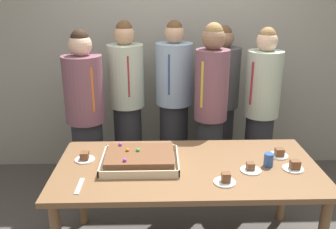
{
  "coord_description": "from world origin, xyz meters",
  "views": [
    {
      "loc": [
        -0.21,
        -2.37,
        1.99
      ],
      "look_at": [
        -0.14,
        0.15,
        1.1
      ],
      "focal_mm": 38.47,
      "sensor_mm": 36.0,
      "label": 1
    }
  ],
  "objects_px": {
    "plated_slice_center_front": "(279,154)",
    "plated_slice_near_right": "(294,167)",
    "sheet_cake": "(140,159)",
    "person_left_edge_reaching": "(86,116)",
    "cake_server_utensil": "(80,186)",
    "person_far_right_suit": "(211,111)",
    "person_back_corner": "(221,103)",
    "plated_slice_far_left": "(225,180)",
    "drink_cup_nearest": "(269,160)",
    "person_green_shirt_behind": "(174,103)",
    "party_table": "(187,175)",
    "plated_slice_far_right": "(251,169)",
    "plated_slice_near_left": "(85,158)",
    "person_striped_tie_right": "(261,111)",
    "person_serving_front": "(127,105)"
  },
  "relations": [
    {
      "from": "plated_slice_center_front",
      "to": "plated_slice_near_right",
      "type": "bearing_deg",
      "value": -79.5
    },
    {
      "from": "sheet_cake",
      "to": "person_left_edge_reaching",
      "type": "bearing_deg",
      "value": 124.14
    },
    {
      "from": "sheet_cake",
      "to": "cake_server_utensil",
      "type": "bearing_deg",
      "value": -142.03
    },
    {
      "from": "sheet_cake",
      "to": "person_far_right_suit",
      "type": "bearing_deg",
      "value": 50.51
    },
    {
      "from": "person_back_corner",
      "to": "plated_slice_far_left",
      "type": "bearing_deg",
      "value": 25.63
    },
    {
      "from": "drink_cup_nearest",
      "to": "person_far_right_suit",
      "type": "height_order",
      "value": "person_far_right_suit"
    },
    {
      "from": "person_left_edge_reaching",
      "to": "person_back_corner",
      "type": "height_order",
      "value": "person_left_edge_reaching"
    },
    {
      "from": "plated_slice_center_front",
      "to": "person_back_corner",
      "type": "bearing_deg",
      "value": 104.49
    },
    {
      "from": "person_back_corner",
      "to": "plated_slice_center_front",
      "type": "bearing_deg",
      "value": 48.3
    },
    {
      "from": "sheet_cake",
      "to": "person_green_shirt_behind",
      "type": "xyz_separation_m",
      "value": [
        0.3,
        1.1,
        0.08
      ]
    },
    {
      "from": "party_table",
      "to": "cake_server_utensil",
      "type": "bearing_deg",
      "value": -159.52
    },
    {
      "from": "person_green_shirt_behind",
      "to": "plated_slice_center_front",
      "type": "bearing_deg",
      "value": 53.16
    },
    {
      "from": "sheet_cake",
      "to": "person_far_right_suit",
      "type": "relative_size",
      "value": 0.33
    },
    {
      "from": "plated_slice_far_right",
      "to": "plated_slice_near_left",
      "type": "bearing_deg",
      "value": 170.61
    },
    {
      "from": "cake_server_utensil",
      "to": "drink_cup_nearest",
      "type": "bearing_deg",
      "value": 10.87
    },
    {
      "from": "party_table",
      "to": "plated_slice_far_right",
      "type": "relative_size",
      "value": 12.89
    },
    {
      "from": "plated_slice_far_left",
      "to": "person_striped_tie_right",
      "type": "height_order",
      "value": "person_striped_tie_right"
    },
    {
      "from": "cake_server_utensil",
      "to": "person_left_edge_reaching",
      "type": "xyz_separation_m",
      "value": [
        -0.16,
        1.1,
        0.1
      ]
    },
    {
      "from": "person_striped_tie_right",
      "to": "person_far_right_suit",
      "type": "relative_size",
      "value": 0.97
    },
    {
      "from": "party_table",
      "to": "person_serving_front",
      "type": "bearing_deg",
      "value": 115.84
    },
    {
      "from": "drink_cup_nearest",
      "to": "person_left_edge_reaching",
      "type": "xyz_separation_m",
      "value": [
        -1.49,
        0.85,
        0.05
      ]
    },
    {
      "from": "plated_slice_near_right",
      "to": "plated_slice_far_left",
      "type": "height_order",
      "value": "plated_slice_far_left"
    },
    {
      "from": "plated_slice_center_front",
      "to": "person_back_corner",
      "type": "relative_size",
      "value": 0.09
    },
    {
      "from": "cake_server_utensil",
      "to": "plated_slice_far_right",
      "type": "bearing_deg",
      "value": 8.93
    },
    {
      "from": "sheet_cake",
      "to": "plated_slice_far_right",
      "type": "xyz_separation_m",
      "value": [
        0.8,
        -0.12,
        -0.03
      ]
    },
    {
      "from": "plated_slice_far_left",
      "to": "person_back_corner",
      "type": "xyz_separation_m",
      "value": [
        0.21,
        1.47,
        0.07
      ]
    },
    {
      "from": "plated_slice_far_right",
      "to": "drink_cup_nearest",
      "type": "bearing_deg",
      "value": 25.26
    },
    {
      "from": "person_left_edge_reaching",
      "to": "person_back_corner",
      "type": "distance_m",
      "value": 1.39
    },
    {
      "from": "person_far_right_suit",
      "to": "person_back_corner",
      "type": "relative_size",
      "value": 1.04
    },
    {
      "from": "sheet_cake",
      "to": "plated_slice_near_left",
      "type": "bearing_deg",
      "value": 168.59
    },
    {
      "from": "plated_slice_far_right",
      "to": "plated_slice_center_front",
      "type": "xyz_separation_m",
      "value": [
        0.28,
        0.22,
        0.0
      ]
    },
    {
      "from": "plated_slice_far_left",
      "to": "plated_slice_far_right",
      "type": "distance_m",
      "value": 0.27
    },
    {
      "from": "cake_server_utensil",
      "to": "person_back_corner",
      "type": "bearing_deg",
      "value": 51.54
    },
    {
      "from": "plated_slice_far_left",
      "to": "sheet_cake",
      "type": "bearing_deg",
      "value": 154.23
    },
    {
      "from": "plated_slice_near_left",
      "to": "plated_slice_near_right",
      "type": "xyz_separation_m",
      "value": [
        1.54,
        -0.19,
        0.0
      ]
    },
    {
      "from": "plated_slice_center_front",
      "to": "person_striped_tie_right",
      "type": "height_order",
      "value": "person_striped_tie_right"
    },
    {
      "from": "plated_slice_near_left",
      "to": "plated_slice_far_right",
      "type": "height_order",
      "value": "plated_slice_near_left"
    },
    {
      "from": "cake_server_utensil",
      "to": "person_left_edge_reaching",
      "type": "height_order",
      "value": "person_left_edge_reaching"
    },
    {
      "from": "plated_slice_far_right",
      "to": "person_serving_front",
      "type": "height_order",
      "value": "person_serving_front"
    },
    {
      "from": "plated_slice_near_left",
      "to": "person_far_right_suit",
      "type": "relative_size",
      "value": 0.09
    },
    {
      "from": "cake_server_utensil",
      "to": "plated_slice_near_right",
      "type": "bearing_deg",
      "value": 7.38
    },
    {
      "from": "person_left_edge_reaching",
      "to": "sheet_cake",
      "type": "bearing_deg",
      "value": -0.02
    },
    {
      "from": "person_serving_front",
      "to": "person_far_right_suit",
      "type": "distance_m",
      "value": 0.86
    },
    {
      "from": "drink_cup_nearest",
      "to": "plated_slice_far_right",
      "type": "bearing_deg",
      "value": -154.74
    },
    {
      "from": "plated_slice_far_left",
      "to": "person_serving_front",
      "type": "bearing_deg",
      "value": 119.54
    },
    {
      "from": "drink_cup_nearest",
      "to": "person_striped_tie_right",
      "type": "bearing_deg",
      "value": 78.32
    },
    {
      "from": "person_left_edge_reaching",
      "to": "person_striped_tie_right",
      "type": "bearing_deg",
      "value": 58.97
    },
    {
      "from": "plated_slice_near_right",
      "to": "person_green_shirt_behind",
      "type": "bearing_deg",
      "value": 124.01
    },
    {
      "from": "cake_server_utensil",
      "to": "plated_slice_far_left",
      "type": "bearing_deg",
      "value": 1.22
    },
    {
      "from": "drink_cup_nearest",
      "to": "person_serving_front",
      "type": "bearing_deg",
      "value": 135.34
    }
  ]
}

